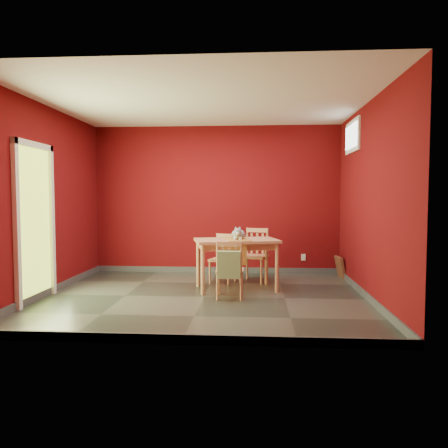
# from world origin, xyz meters

# --- Properties ---
(ground) EXTENTS (4.50, 4.50, 0.00)m
(ground) POSITION_xyz_m (0.00, 0.00, 0.00)
(ground) COLOR #2D342D
(ground) RESTS_ON ground
(room_shell) EXTENTS (4.50, 4.50, 4.50)m
(room_shell) POSITION_xyz_m (0.00, 0.00, 0.05)
(room_shell) COLOR #5A090C
(room_shell) RESTS_ON ground
(doorway) EXTENTS (0.06, 1.01, 2.13)m
(doorway) POSITION_xyz_m (-2.23, -0.40, 1.12)
(doorway) COLOR #B7D838
(doorway) RESTS_ON ground
(window) EXTENTS (0.05, 0.90, 0.50)m
(window) POSITION_xyz_m (2.23, 1.00, 2.35)
(window) COLOR white
(window) RESTS_ON room_shell
(outlet_plate) EXTENTS (0.08, 0.02, 0.12)m
(outlet_plate) POSITION_xyz_m (1.60, 1.99, 0.30)
(outlet_plate) COLOR silver
(outlet_plate) RESTS_ON room_shell
(dining_table) EXTENTS (1.36, 0.98, 0.76)m
(dining_table) POSITION_xyz_m (0.43, 0.54, 0.67)
(dining_table) COLOR tan
(dining_table) RESTS_ON ground
(table_runner) EXTENTS (0.49, 0.76, 0.35)m
(table_runner) POSITION_xyz_m (0.43, 0.43, 0.71)
(table_runner) COLOR #A36E2A
(table_runner) RESTS_ON dining_table
(chair_far_left) EXTENTS (0.46, 0.46, 0.80)m
(chair_far_left) POSITION_xyz_m (0.20, 1.06, 0.41)
(chair_far_left) COLOR tan
(chair_far_left) RESTS_ON ground
(chair_far_right) EXTENTS (0.51, 0.51, 0.88)m
(chair_far_right) POSITION_xyz_m (0.71, 1.20, 0.45)
(chair_far_right) COLOR tan
(chair_far_right) RESTS_ON ground
(chair_near) EXTENTS (0.38, 0.38, 0.80)m
(chair_near) POSITION_xyz_m (0.37, -0.07, 0.41)
(chair_near) COLOR tan
(chair_near) RESTS_ON ground
(tote_bag) EXTENTS (0.31, 0.18, 0.43)m
(tote_bag) POSITION_xyz_m (0.37, -0.28, 0.50)
(tote_bag) COLOR #86B171
(tote_bag) RESTS_ON chair_near
(cat) EXTENTS (0.35, 0.47, 0.21)m
(cat) POSITION_xyz_m (0.46, 0.56, 0.87)
(cat) COLOR slate
(cat) RESTS_ON table_runner
(picture_frame) EXTENTS (0.16, 0.38, 0.37)m
(picture_frame) POSITION_xyz_m (2.19, 1.59, 0.19)
(picture_frame) COLOR brown
(picture_frame) RESTS_ON ground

